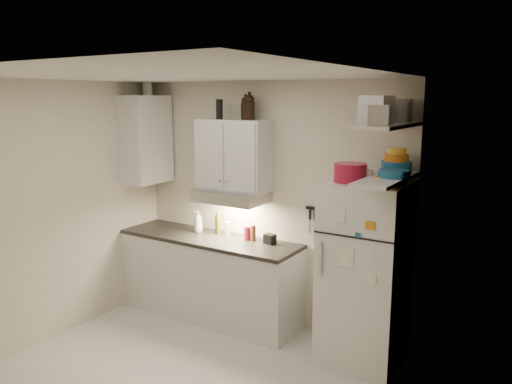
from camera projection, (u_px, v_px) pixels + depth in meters
The scene contains 36 objects.
floor at pixel (177, 380), 4.36m from camera, with size 3.20×3.00×0.02m, color beige.
ceiling at pixel (167, 73), 3.88m from camera, with size 3.20×3.00×0.02m, color white.
back_wall at pixel (266, 204), 5.38m from camera, with size 3.20×0.02×2.60m, color beige.
left_wall at pixel (50, 212), 4.96m from camera, with size 0.02×3.00×2.60m, color beige.
right_wall at pixel (358, 271), 3.28m from camera, with size 0.02×3.00×2.60m, color beige.
base_cabinet at pixel (210, 278), 5.57m from camera, with size 2.10×0.60×0.88m, color silver.
countertop at pixel (209, 239), 5.48m from camera, with size 2.10×0.62×0.04m, color black.
upper_cabinet at pixel (234, 155), 5.29m from camera, with size 0.80×0.33×0.75m, color silver.
side_cabinet at pixel (146, 140), 5.75m from camera, with size 0.33×0.55×1.00m, color silver.
range_hood at pixel (231, 196), 5.32m from camera, with size 0.76×0.46×0.12m, color silver.
fridge at pixel (365, 274), 4.52m from camera, with size 0.70×0.68×1.70m, color silver.
shelf_hi at pixel (389, 126), 4.05m from camera, with size 0.30×0.95×0.03m, color silver.
shelf_lo at pixel (386, 179), 4.13m from camera, with size 0.30×0.95×0.03m, color silver.
knife_strip at pixel (325, 210), 4.99m from camera, with size 0.42×0.02×0.03m, color black.
dutch_oven at pixel (350, 173), 4.33m from camera, with size 0.29×0.29×0.17m, color maroon.
book_stack at pixel (390, 181), 4.15m from camera, with size 0.19×0.24×0.08m, color orange.
spice_jar at pixel (369, 176), 4.28m from camera, with size 0.07×0.07×0.11m, color silver.
stock_pot at pixel (396, 111), 4.26m from camera, with size 0.28×0.28×0.20m, color silver.
tin_a at pixel (376, 110), 3.96m from camera, with size 0.23×0.20×0.23m, color #AAAAAD.
tin_b at pixel (379, 115), 3.78m from camera, with size 0.15×0.15×0.15m, color #AAAAAD.
bowl_teal at pixel (396, 167), 4.35m from camera, with size 0.26×0.26×0.11m, color #16527C.
bowl_orange at pixel (396, 158), 4.32m from camera, with size 0.21×0.21×0.06m, color #C66212.
bowl_yellow at pixel (397, 151), 4.31m from camera, with size 0.16×0.16×0.05m, color gold.
plates at pixel (394, 174), 4.11m from camera, with size 0.26×0.26×0.06m, color #16527C.
growler_a at pixel (246, 108), 5.17m from camera, with size 0.10×0.10×0.24m, color black, non-canonical shape.
growler_b at pixel (249, 107), 5.09m from camera, with size 0.11×0.11×0.26m, color black, non-canonical shape.
thermos_a at pixel (219, 110), 5.22m from camera, with size 0.07×0.07×0.20m, color black.
thermos_b at pixel (219, 109), 5.26m from camera, with size 0.07×0.07×0.21m, color black.
side_jar at pixel (147, 89), 5.71m from camera, with size 0.11×0.11×0.15m, color silver.
soap_bottle at pixel (198, 220), 5.65m from camera, with size 0.11×0.11×0.28m, color silver.
pepper_mill at pixel (253, 233), 5.31m from camera, with size 0.05×0.05×0.17m, color brown.
oil_bottle at pixel (219, 222), 5.57m from camera, with size 0.05×0.05×0.27m, color #475E17.
vinegar_bottle at pixel (217, 225), 5.58m from camera, with size 0.04×0.04×0.21m, color black.
clear_bottle at pixel (228, 230), 5.46m from camera, with size 0.06×0.06×0.17m, color silver.
red_jar at pixel (247, 233), 5.34m from camera, with size 0.07×0.07×0.15m, color maroon.
caddy at pixel (270, 239), 5.21m from camera, with size 0.12×0.09×0.10m, color black.
Camera 1 is at (2.70, -3.01, 2.42)m, focal length 35.00 mm.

